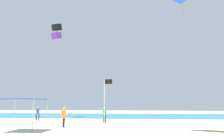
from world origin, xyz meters
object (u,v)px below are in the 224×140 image
object	(u,v)px
canopy_tent	(24,100)
person_central	(64,112)
person_near_tent	(105,113)
banner_flag	(105,101)
kite_box_black	(57,31)
person_leftmost	(64,116)
person_rightmost	(38,112)

from	to	relation	value
canopy_tent	person_central	size ratio (longest dim) A/B	1.81
canopy_tent	person_near_tent	xyz separation A→B (m)	(5.64, 8.21, -1.35)
canopy_tent	person_near_tent	size ratio (longest dim) A/B	1.76
banner_flag	person_near_tent	bearing A→B (deg)	98.52
person_near_tent	person_central	world-z (taller)	person_near_tent
person_near_tent	kite_box_black	size ratio (longest dim) A/B	0.57
person_near_tent	person_central	size ratio (longest dim) A/B	1.03
person_near_tent	person_leftmost	xyz separation A→B (m)	(-2.94, -5.73, -0.01)
person_leftmost	person_central	size ratio (longest dim) A/B	1.02
person_near_tent	banner_flag	xyz separation A→B (m)	(1.48, -9.84, 1.30)
person_central	kite_box_black	size ratio (longest dim) A/B	0.55
person_leftmost	person_central	world-z (taller)	person_leftmost
kite_box_black	banner_flag	bearing A→B (deg)	-41.77
kite_box_black	person_near_tent	bearing A→B (deg)	-31.90
person_leftmost	person_rightmost	distance (m)	10.25
person_central	person_rightmost	bearing A→B (deg)	-71.26
banner_flag	canopy_tent	bearing A→B (deg)	167.07
person_near_tent	person_leftmost	size ratio (longest dim) A/B	1.01
person_near_tent	person_rightmost	xyz separation A→B (m)	(-9.00, 2.54, -0.01)
canopy_tent	banner_flag	xyz separation A→B (m)	(7.11, -1.63, -0.06)
person_near_tent	person_central	bearing A→B (deg)	-164.40
person_near_tent	person_leftmost	bearing A→B (deg)	-71.71
person_central	kite_box_black	bearing A→B (deg)	-148.48
person_rightmost	kite_box_black	xyz separation A→B (m)	(-2.31, 12.37, 14.54)
person_near_tent	person_rightmost	bearing A→B (deg)	-150.29
banner_flag	kite_box_black	size ratio (longest dim) A/B	1.26
person_near_tent	kite_box_black	bearing A→B (deg)	172.65
canopy_tent	person_central	xyz separation A→B (m)	(-0.09, 11.50, -1.39)
person_central	kite_box_black	xyz separation A→B (m)	(-5.59, 11.62, 14.56)
person_leftmost	person_rightmost	xyz separation A→B (m)	(-6.07, 8.26, -0.01)
person_rightmost	banner_flag	world-z (taller)	banner_flag
canopy_tent	person_leftmost	bearing A→B (deg)	42.61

